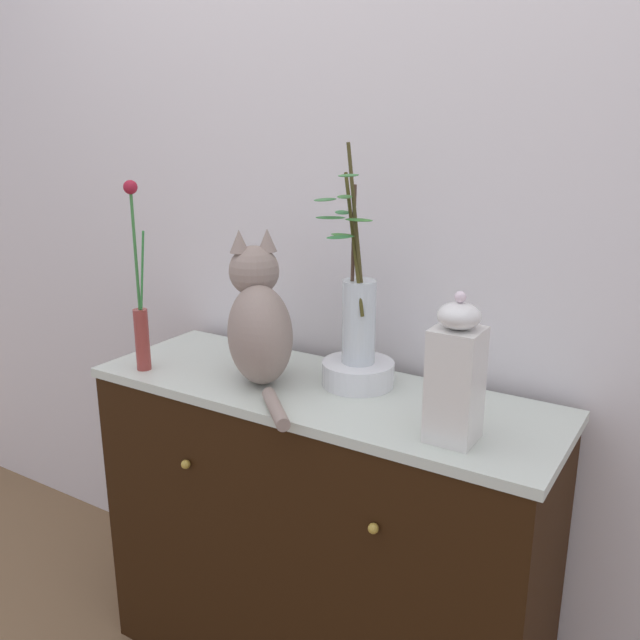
{
  "coord_description": "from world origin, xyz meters",
  "views": [
    {
      "loc": [
        0.84,
        -1.35,
        1.52
      ],
      "look_at": [
        0.0,
        0.0,
        1.06
      ],
      "focal_mm": 37.79,
      "sensor_mm": 36.0,
      "label": 1
    }
  ],
  "objects_px": {
    "bowl_porcelain": "(358,373)",
    "jar_lidded_porcelain": "(456,375)",
    "cat_sitting": "(259,322)",
    "sideboard": "(320,538)",
    "vase_slim_green": "(140,313)",
    "vase_glass_clear": "(358,311)"
  },
  "relations": [
    {
      "from": "cat_sitting",
      "to": "jar_lidded_porcelain",
      "type": "xyz_separation_m",
      "value": [
        0.55,
        -0.06,
        -0.01
      ]
    },
    {
      "from": "sideboard",
      "to": "jar_lidded_porcelain",
      "type": "bearing_deg",
      "value": -14.1
    },
    {
      "from": "sideboard",
      "to": "bowl_porcelain",
      "type": "relative_size",
      "value": 6.6
    },
    {
      "from": "bowl_porcelain",
      "to": "jar_lidded_porcelain",
      "type": "height_order",
      "value": "jar_lidded_porcelain"
    },
    {
      "from": "bowl_porcelain",
      "to": "sideboard",
      "type": "bearing_deg",
      "value": -134.25
    },
    {
      "from": "bowl_porcelain",
      "to": "vase_glass_clear",
      "type": "distance_m",
      "value": 0.17
    },
    {
      "from": "bowl_porcelain",
      "to": "jar_lidded_porcelain",
      "type": "relative_size",
      "value": 0.57
    },
    {
      "from": "vase_glass_clear",
      "to": "bowl_porcelain",
      "type": "bearing_deg",
      "value": 63.07
    },
    {
      "from": "vase_slim_green",
      "to": "jar_lidded_porcelain",
      "type": "xyz_separation_m",
      "value": [
        0.87,
        0.04,
        -0.01
      ]
    },
    {
      "from": "sideboard",
      "to": "jar_lidded_porcelain",
      "type": "distance_m",
      "value": 0.71
    },
    {
      "from": "cat_sitting",
      "to": "bowl_porcelain",
      "type": "bearing_deg",
      "value": 24.36
    },
    {
      "from": "jar_lidded_porcelain",
      "to": "cat_sitting",
      "type": "bearing_deg",
      "value": 173.34
    },
    {
      "from": "vase_glass_clear",
      "to": "jar_lidded_porcelain",
      "type": "bearing_deg",
      "value": -27.19
    },
    {
      "from": "vase_slim_green",
      "to": "jar_lidded_porcelain",
      "type": "relative_size",
      "value": 1.57
    },
    {
      "from": "jar_lidded_porcelain",
      "to": "bowl_porcelain",
      "type": "bearing_deg",
      "value": 152.09
    },
    {
      "from": "cat_sitting",
      "to": "bowl_porcelain",
      "type": "relative_size",
      "value": 2.09
    },
    {
      "from": "cat_sitting",
      "to": "vase_slim_green",
      "type": "bearing_deg",
      "value": -161.99
    },
    {
      "from": "cat_sitting",
      "to": "jar_lidded_porcelain",
      "type": "relative_size",
      "value": 1.2
    },
    {
      "from": "vase_slim_green",
      "to": "bowl_porcelain",
      "type": "height_order",
      "value": "vase_slim_green"
    },
    {
      "from": "vase_slim_green",
      "to": "vase_glass_clear",
      "type": "bearing_deg",
      "value": 20.46
    },
    {
      "from": "vase_glass_clear",
      "to": "jar_lidded_porcelain",
      "type": "height_order",
      "value": "vase_glass_clear"
    },
    {
      "from": "sideboard",
      "to": "vase_slim_green",
      "type": "height_order",
      "value": "vase_slim_green"
    }
  ]
}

